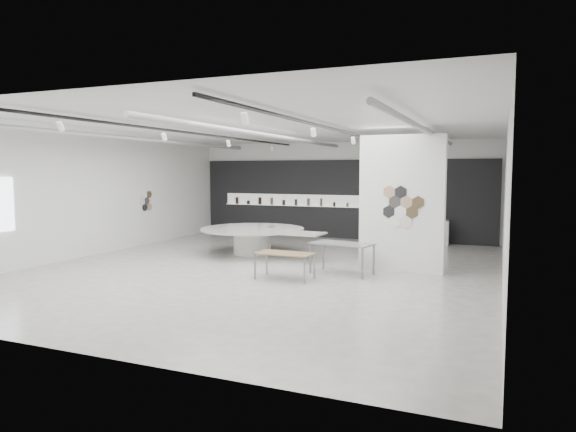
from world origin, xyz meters
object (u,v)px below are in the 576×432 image
at_px(partition_column, 402,204).
at_px(display_island, 254,237).
at_px(sample_table_stone, 342,246).
at_px(kitchen_counter, 426,232).
at_px(sample_table_wood, 285,255).

bearing_deg(partition_column, display_island, 167.61).
bearing_deg(partition_column, sample_table_stone, -146.61).
bearing_deg(kitchen_counter, display_island, -138.74).
xyz_separation_m(sample_table_wood, kitchen_counter, (2.38, 7.61, -0.15)).
bearing_deg(display_island, kitchen_counter, 45.97).
bearing_deg(sample_table_stone, partition_column, 33.39).
height_order(sample_table_wood, kitchen_counter, kitchen_counter).
height_order(display_island, sample_table_wood, display_island).
xyz_separation_m(partition_column, kitchen_counter, (-0.08, 5.55, -1.34)).
bearing_deg(sample_table_stone, display_island, 150.80).
height_order(display_island, kitchen_counter, kitchen_counter).
bearing_deg(kitchen_counter, sample_table_wood, -109.26).
height_order(partition_column, sample_table_stone, partition_column).
xyz_separation_m(sample_table_wood, sample_table_stone, (1.11, 1.17, 0.13)).
bearing_deg(sample_table_wood, partition_column, 39.86).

